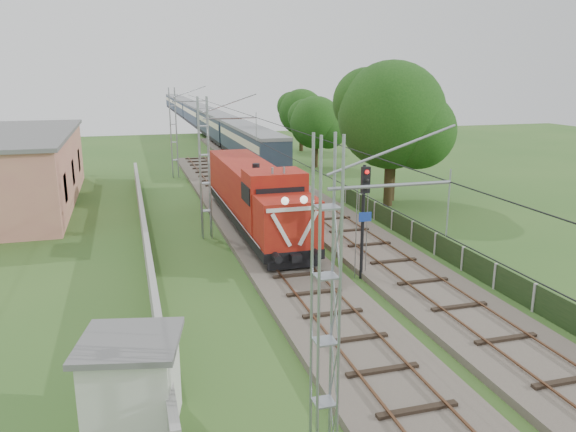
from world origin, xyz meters
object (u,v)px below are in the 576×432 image
object	(u,v)px
locomotive	(255,195)
relay_hut	(132,384)
coach_rake	(197,114)
signal_post	(364,202)

from	to	relation	value
locomotive	relay_hut	distance (m)	19.56
locomotive	relay_hut	bearing A→B (deg)	-112.25
locomotive	coach_rake	distance (m)	66.98
coach_rake	signal_post	size ratio (longest dim) A/B	20.06
locomotive	relay_hut	world-z (taller)	locomotive
signal_post	relay_hut	world-z (taller)	signal_post
relay_hut	coach_rake	bearing A→B (deg)	81.69
signal_post	relay_hut	bearing A→B (deg)	-139.81
coach_rake	relay_hut	bearing A→B (deg)	-98.31
signal_post	relay_hut	xyz separation A→B (m)	(-10.31, -8.70, -2.32)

